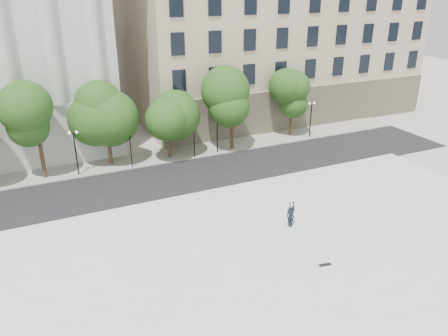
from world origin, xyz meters
The scene contains 11 objects.
ground centered at (0.00, 0.00, 0.00)m, with size 160.00×160.00×0.00m, color #B8B4AD.
plaza centered at (0.00, 3.00, 0.23)m, with size 44.00×22.00×0.45m, color silver.
street centered at (0.00, 18.00, 0.01)m, with size 60.00×8.00×0.02m, color black.
far_sidewalk centered at (0.00, 24.00, 0.06)m, with size 60.00×4.00×0.12m, color #A8A49B.
building_east centered at (20.00, 38.91, 11.14)m, with size 36.00×26.15×23.00m.
traffic_light_west centered at (-2.28, 22.30, 3.65)m, with size 0.91×1.66×4.16m.
traffic_light_east centered at (4.06, 22.30, 3.70)m, with size 0.76×1.77×4.20m.
person_lying centered at (4.96, 6.24, 0.70)m, with size 0.68×0.44×1.86m, color black.
skateboard centered at (4.31, 1.39, 0.49)m, with size 0.76×0.19×0.08m, color black.
street_trees centered at (-4.46, 23.55, 5.10)m, with size 42.74×5.34×7.98m.
lamp_posts centered at (0.01, 22.60, 2.93)m, with size 36.45×0.28×4.30m.
Camera 1 is at (-10.48, -15.94, 16.08)m, focal length 35.00 mm.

